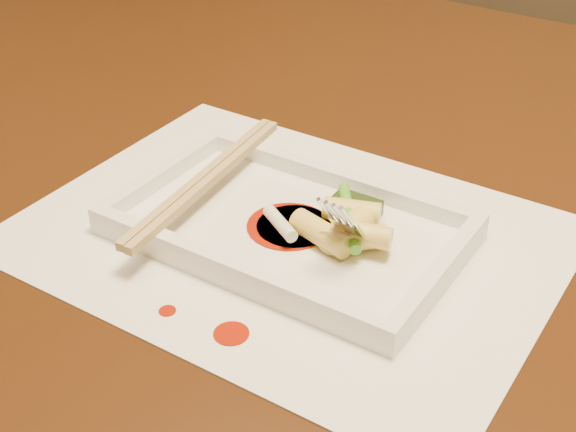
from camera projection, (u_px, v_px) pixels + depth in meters
The scene contains 23 objects.
table at pixel (298, 231), 0.80m from camera, with size 1.40×0.90×0.75m.
placemat at pixel (288, 236), 0.62m from camera, with size 0.40×0.30×0.00m, color white.
sauce_splatter_a at pixel (231, 334), 0.52m from camera, with size 0.02×0.02×0.00m, color #9D1904.
sauce_splatter_b at pixel (167, 311), 0.54m from camera, with size 0.01×0.01×0.00m, color #9D1904.
plate_base at pixel (288, 231), 0.62m from camera, with size 0.26×0.16×0.01m, color white.
plate_rim_far at pixel (336, 178), 0.66m from camera, with size 0.26×0.01×0.01m, color white.
plate_rim_near at pixel (231, 269), 0.56m from camera, with size 0.26×0.01×0.01m, color white.
plate_rim_left at pixel (163, 174), 0.67m from camera, with size 0.01×0.14×0.01m, color white.
plate_rim_right at pixel (439, 273), 0.55m from camera, with size 0.01×0.14×0.01m, color white.
veg_piece at pixel (354, 208), 0.62m from camera, with size 0.04×0.03×0.01m, color black.
scallion_white at pixel (280, 223), 0.60m from camera, with size 0.01×0.01×0.04m, color #EAEACC.
scallion_green at pixel (349, 217), 0.60m from camera, with size 0.01×0.01×0.09m, color #409518.
chopstick_a at pixel (202, 178), 0.64m from camera, with size 0.01×0.22×0.01m, color tan.
chopstick_b at pixel (210, 180), 0.64m from camera, with size 0.01×0.22×0.01m, color tan.
fork at pixel (387, 157), 0.55m from camera, with size 0.09×0.10×0.14m, color silver, non-canonical shape.
sauce_blob_0 at pixel (288, 229), 0.61m from camera, with size 0.05×0.05×0.00m, color #9D1904.
sauce_blob_1 at pixel (289, 226), 0.61m from camera, with size 0.07×0.07×0.00m, color #9D1904.
sauce_blob_2 at pixel (295, 226), 0.61m from camera, with size 0.06×0.06×0.00m, color #9D1904.
rice_cake_0 at pixel (357, 239), 0.58m from camera, with size 0.02×0.02×0.04m, color #F6E773.
rice_cake_1 at pixel (321, 233), 0.59m from camera, with size 0.02×0.02×0.05m, color #F6E773.
rice_cake_2 at pixel (362, 234), 0.58m from camera, with size 0.02×0.02×0.04m, color #F6E773.
rice_cake_3 at pixel (352, 211), 0.61m from camera, with size 0.02×0.02×0.04m, color #F6E773.
rice_cake_4 at pixel (345, 230), 0.59m from camera, with size 0.02×0.02×0.04m, color #F6E773.
Camera 1 is at (0.35, -0.56, 1.10)m, focal length 50.00 mm.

